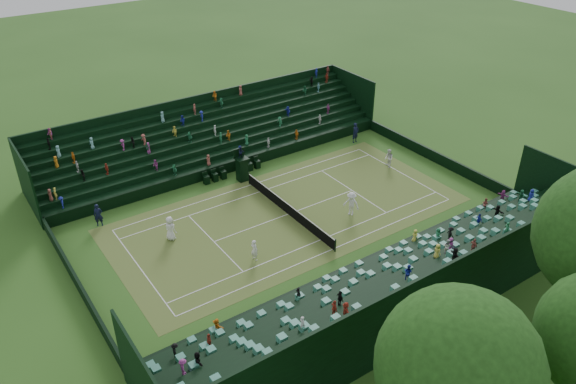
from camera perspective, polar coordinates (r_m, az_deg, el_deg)
name	(u,v)px	position (r m, az deg, el deg)	size (l,w,h in m)	color
ground	(288,214)	(43.10, 0.00, -2.29)	(160.00, 160.00, 0.00)	#2C571B
court_surface	(288,214)	(43.10, 0.00, -2.28)	(12.97, 26.77, 0.01)	#3B7025
perimeter_wall_north	(433,156)	(52.32, 14.54, 3.59)	(17.17, 0.20, 1.00)	black
perimeter_wall_south	(79,285)	(37.91, -20.48, -8.89)	(17.17, 0.20, 1.00)	black
perimeter_wall_east	(361,266)	(37.41, 7.43, -7.45)	(0.20, 31.77, 1.00)	black
perimeter_wall_west	(233,166)	(49.13, -5.61, 2.65)	(0.20, 31.77, 1.00)	black
north_grandstand	(408,288)	(34.52, 12.13, -9.51)	(6.60, 32.00, 4.90)	black
south_grandstand	(210,138)	(52.01, -7.94, 5.43)	(6.60, 32.00, 4.90)	black
tennis_net	(288,209)	(42.82, 0.00, -1.70)	(11.67, 0.10, 1.06)	black
umpire_chair	(242,166)	(47.22, -4.73, 2.64)	(1.01, 1.01, 3.16)	black
courtside_chairs	(232,171)	(48.47, -5.68, 2.09)	(0.48, 5.45, 1.04)	black
player_near_west	(170,228)	(40.73, -11.87, -3.63)	(0.91, 0.60, 1.87)	white
player_near_east	(254,250)	(38.05, -3.43, -5.90)	(0.59, 0.38, 1.61)	white
player_far_west	(389,158)	(50.27, 10.20, 3.39)	(0.81, 0.63, 1.66)	white
player_far_east	(351,204)	(42.84, 6.45, -1.19)	(1.26, 0.73, 1.95)	white
line_judge_north	(355,133)	(54.36, 6.86, 6.00)	(0.72, 0.47, 1.96)	black
line_judge_south	(98,215)	(43.66, -18.71, -2.24)	(0.65, 0.43, 1.79)	black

